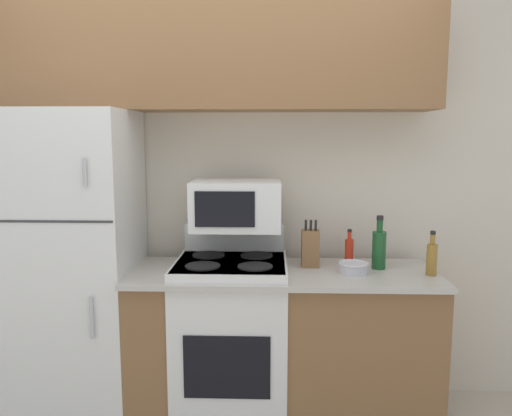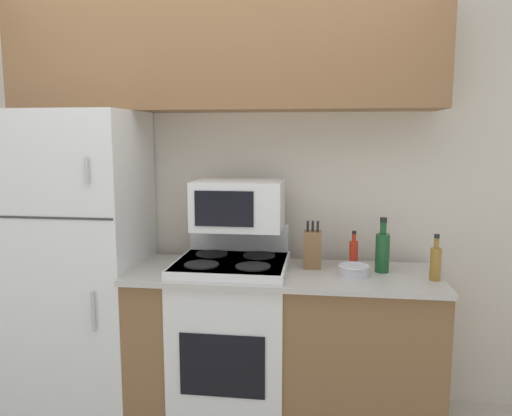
# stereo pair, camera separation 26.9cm
# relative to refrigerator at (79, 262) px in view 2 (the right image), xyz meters

# --- Properties ---
(wall_back) EXTENTS (8.00, 0.05, 2.55)m
(wall_back) POSITION_rel_refrigerator_xyz_m (0.84, 0.35, 0.40)
(wall_back) COLOR beige
(wall_back) RESTS_ON ground_plane
(lower_cabinets) EXTENTS (1.68, 0.60, 0.88)m
(lower_cabinets) POSITION_rel_refrigerator_xyz_m (1.21, -0.03, -0.44)
(lower_cabinets) COLOR brown
(lower_cabinets) RESTS_ON ground_plane
(refrigerator) EXTENTS (0.75, 0.65, 1.76)m
(refrigerator) POSITION_rel_refrigerator_xyz_m (0.00, 0.00, 0.00)
(refrigerator) COLOR white
(refrigerator) RESTS_ON ground_plane
(upper_cabinets) EXTENTS (2.43, 0.36, 0.66)m
(upper_cabinets) POSITION_rel_refrigerator_xyz_m (0.84, 0.14, 1.21)
(upper_cabinets) COLOR brown
(upper_cabinets) RESTS_ON refrigerator
(stove) EXTENTS (0.62, 0.58, 1.09)m
(stove) POSITION_rel_refrigerator_xyz_m (0.93, -0.04, -0.40)
(stove) COLOR white
(stove) RESTS_ON ground_plane
(microwave) EXTENTS (0.50, 0.36, 0.27)m
(microwave) POSITION_rel_refrigerator_xyz_m (0.95, 0.05, 0.35)
(microwave) COLOR white
(microwave) RESTS_ON stove
(knife_block) EXTENTS (0.10, 0.09, 0.27)m
(knife_block) POSITION_rel_refrigerator_xyz_m (1.37, 0.05, 0.11)
(knife_block) COLOR brown
(knife_block) RESTS_ON lower_cabinets
(bowl) EXTENTS (0.16, 0.16, 0.06)m
(bowl) POSITION_rel_refrigerator_xyz_m (1.59, -0.09, 0.04)
(bowl) COLOR silver
(bowl) RESTS_ON lower_cabinets
(bottle_wine_green) EXTENTS (0.08, 0.08, 0.30)m
(bottle_wine_green) POSITION_rel_refrigerator_xyz_m (1.75, 0.02, 0.12)
(bottle_wine_green) COLOR #194C23
(bottle_wine_green) RESTS_ON lower_cabinets
(bottle_vinegar) EXTENTS (0.06, 0.06, 0.24)m
(bottle_vinegar) POSITION_rel_refrigerator_xyz_m (2.00, -0.11, 0.10)
(bottle_vinegar) COLOR olive
(bottle_vinegar) RESTS_ON lower_cabinets
(bottle_hot_sauce) EXTENTS (0.05, 0.05, 0.20)m
(bottle_hot_sauce) POSITION_rel_refrigerator_xyz_m (1.60, 0.14, 0.08)
(bottle_hot_sauce) COLOR red
(bottle_hot_sauce) RESTS_ON lower_cabinets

